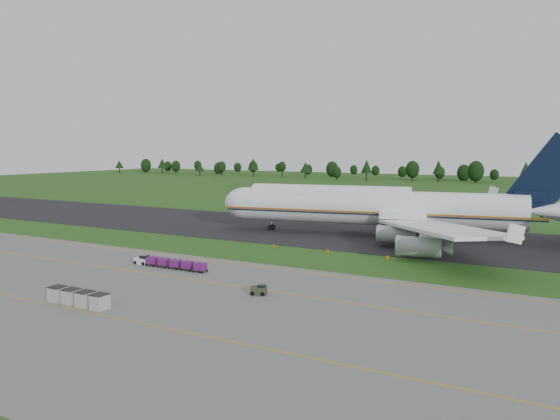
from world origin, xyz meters
The scene contains 10 objects.
ground centered at (0.00, 0.00, 0.00)m, with size 600.00×600.00×0.00m, color #234C16.
apron centered at (0.00, -34.00, 0.03)m, with size 300.00×52.00×0.06m, color slate.
taxiway centered at (0.00, 28.00, 0.04)m, with size 300.00×40.00×0.08m, color black.
apron_markings centered at (0.00, -26.98, 0.06)m, with size 300.00×30.20×0.01m.
tree_line centered at (7.56, 219.78, 6.41)m, with size 526.39×21.80×11.99m.
aircraft centered at (10.75, 28.73, 6.19)m, with size 77.54×74.21×21.69m.
baggage_train centered at (-8.48, -17.59, 0.82)m, with size 13.81×1.47×1.41m.
utility_cart centered at (12.01, -24.20, 0.58)m, with size 2.16×1.61×1.06m.
uld_row centered at (-4.50, -38.53, 0.97)m, with size 9.03×1.83×1.81m.
edge_markers centered at (8.40, 5.52, 0.27)m, with size 22.47×0.30×0.60m.
Camera 1 is at (47.20, -82.31, 18.73)m, focal length 35.00 mm.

